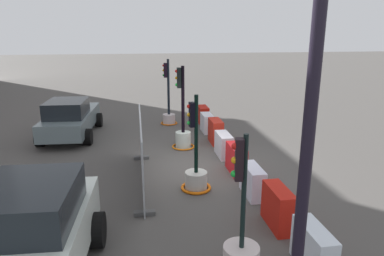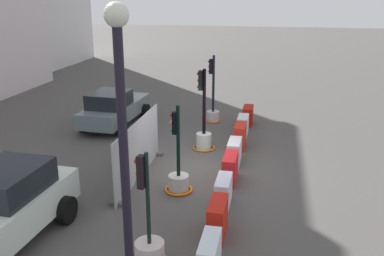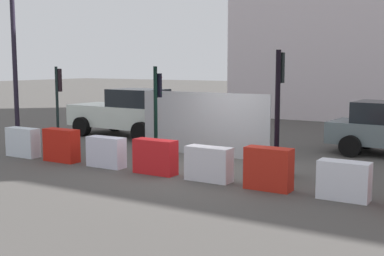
{
  "view_description": "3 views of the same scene",
  "coord_description": "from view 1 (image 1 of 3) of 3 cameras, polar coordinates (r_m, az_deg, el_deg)",
  "views": [
    {
      "loc": [
        -10.31,
        1.83,
        4.14
      ],
      "look_at": [
        1.55,
        -0.05,
        0.83
      ],
      "focal_mm": 32.86,
      "sensor_mm": 36.0,
      "label": 1
    },
    {
      "loc": [
        -12.54,
        -2.23,
        5.58
      ],
      "look_at": [
        0.58,
        0.4,
        1.22
      ],
      "focal_mm": 39.35,
      "sensor_mm": 36.0,
      "label": 2
    },
    {
      "loc": [
        6.32,
        -10.91,
        2.66
      ],
      "look_at": [
        -0.23,
        -0.08,
        1.05
      ],
      "focal_mm": 47.26,
      "sensor_mm": 36.0,
      "label": 3
    }
  ],
  "objects": [
    {
      "name": "traffic_light_3",
      "position": [
        16.23,
        -3.81,
        2.61
      ],
      "size": [
        0.77,
        0.77,
        2.96
      ],
      "color": "beige",
      "rests_on": "ground_plane"
    },
    {
      "name": "construction_barrier_0",
      "position": [
        6.91,
        19.07,
        -18.11
      ],
      "size": [
        1.07,
        0.37,
        0.83
      ],
      "color": "silver",
      "rests_on": "ground_plane"
    },
    {
      "name": "ground_plane",
      "position": [
        11.26,
        1.0,
        -6.17
      ],
      "size": [
        120.0,
        120.0,
        0.0
      ],
      "primitive_type": "plane",
      "color": "#4A4744"
    },
    {
      "name": "construction_barrier_5",
      "position": [
        13.43,
        3.87,
        -0.57
      ],
      "size": [
        1.0,
        0.41,
        0.91
      ],
      "color": "red",
      "rests_on": "ground_plane"
    },
    {
      "name": "street_lamp_post",
      "position": [
        4.0,
        18.77,
        3.48
      ],
      "size": [
        0.36,
        0.36,
        5.45
      ],
      "color": "black",
      "rests_on": "ground_plane"
    },
    {
      "name": "construction_barrier_1",
      "position": [
        8.03,
        13.79,
        -12.43
      ],
      "size": [
        1.05,
        0.39,
        0.9
      ],
      "color": "red",
      "rests_on": "ground_plane"
    },
    {
      "name": "traffic_light_0",
      "position": [
        6.52,
        7.93,
        -19.39
      ],
      "size": [
        0.86,
        0.86,
        2.58
      ],
      "color": "beige",
      "rests_on": "ground_plane"
    },
    {
      "name": "construction_barrier_7",
      "position": [
        16.32,
        1.8,
        2.13
      ],
      "size": [
        1.0,
        0.42,
        0.79
      ],
      "color": "#B0160C",
      "rests_on": "ground_plane"
    },
    {
      "name": "traffic_light_1",
      "position": [
        9.53,
        0.62,
        -7.52
      ],
      "size": [
        0.82,
        0.82,
        2.6
      ],
      "color": "#BAB7AE",
      "rests_on": "ground_plane"
    },
    {
      "name": "car_grey_saloon",
      "position": [
        14.99,
        -19.15,
        1.51
      ],
      "size": [
        4.36,
        2.2,
        1.56
      ],
      "color": "slate",
      "rests_on": "ground_plane"
    },
    {
      "name": "construction_barrier_4",
      "position": [
        12.06,
        5.16,
        -2.77
      ],
      "size": [
        1.08,
        0.42,
        0.79
      ],
      "color": "silver",
      "rests_on": "ground_plane"
    },
    {
      "name": "construction_barrier_2",
      "position": [
        9.33,
        9.8,
        -8.5
      ],
      "size": [
        1.05,
        0.39,
        0.79
      ],
      "color": "silver",
      "rests_on": "ground_plane"
    },
    {
      "name": "traffic_light_2",
      "position": [
        12.84,
        -1.49,
        -0.6
      ],
      "size": [
        0.84,
        0.84,
        2.99
      ],
      "color": "silver",
      "rests_on": "ground_plane"
    },
    {
      "name": "construction_barrier_6",
      "position": [
        14.93,
        2.45,
        0.82
      ],
      "size": [
        1.0,
        0.42,
        0.77
      ],
      "color": "silver",
      "rests_on": "ground_plane"
    },
    {
      "name": "construction_barrier_3",
      "position": [
        10.71,
        7.2,
        -5.05
      ],
      "size": [
        1.1,
        0.4,
        0.84
      ],
      "color": "red",
      "rests_on": "ground_plane"
    },
    {
      "name": "site_fence_panel",
      "position": [
        9.89,
        -8.19,
        -4.01
      ],
      "size": [
        4.19,
        0.5,
        1.84
      ],
      "color": "#9DA1A6",
      "rests_on": "ground_plane"
    },
    {
      "name": "car_white_van",
      "position": [
        6.34,
        -25.71,
        -17.37
      ],
      "size": [
        4.65,
        2.24,
        1.76
      ],
      "color": "silver",
      "rests_on": "ground_plane"
    }
  ]
}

